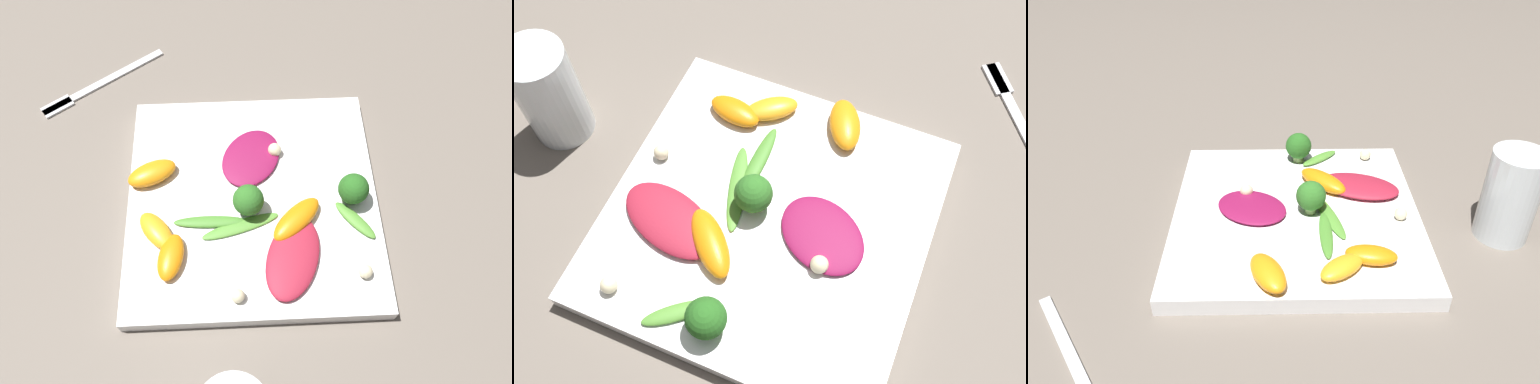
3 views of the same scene
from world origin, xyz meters
The scene contains 18 objects.
ground_plane centered at (0.00, 0.00, 0.00)m, with size 2.40×2.40×0.00m, color #6B6056.
plate centered at (0.00, 0.00, 0.01)m, with size 0.30×0.30×0.02m.
drinking_glass centered at (-0.25, 0.03, 0.06)m, with size 0.06×0.06×0.11m.
fork centered at (0.20, 0.22, 0.00)m, with size 0.12×0.17×0.01m.
radicchio_leaf_0 centered at (-0.08, -0.04, 0.03)m, with size 0.12×0.09×0.01m.
radicchio_leaf_1 centered at (0.05, 0.00, 0.03)m, with size 0.11×0.10×0.01m.
orange_segment_0 centered at (-0.04, -0.05, 0.03)m, with size 0.07×0.07×0.02m.
orange_segment_1 centered at (0.03, 0.12, 0.03)m, with size 0.05×0.07×0.02m.
orange_segment_2 centered at (-0.04, 0.11, 0.03)m, with size 0.06×0.06×0.02m.
orange_segment_3 centered at (-0.08, 0.10, 0.03)m, with size 0.06×0.04×0.02m.
broccoli_floret_0 centered at (-0.02, 0.01, 0.04)m, with size 0.04×0.04×0.04m.
broccoli_floret_1 centered at (-0.01, -0.12, 0.04)m, with size 0.04×0.04×0.04m.
arugula_sprig_0 centered at (-0.04, -0.12, 0.02)m, with size 0.06×0.05×0.01m.
arugula_sprig_1 centered at (-0.04, 0.02, 0.02)m, with size 0.04×0.10×0.00m.
arugula_sprig_2 centered at (-0.03, 0.05, 0.02)m, with size 0.02×0.09×0.01m.
macadamia_nut_0 centered at (-0.10, -0.12, 0.03)m, with size 0.02×0.02×0.02m.
macadamia_nut_1 centered at (0.06, -0.03, 0.03)m, with size 0.02×0.02×0.02m.
macadamia_nut_2 centered at (-0.13, 0.02, 0.03)m, with size 0.02×0.02×0.02m.
Camera 3 is at (0.02, 0.50, 0.39)m, focal length 35.00 mm.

